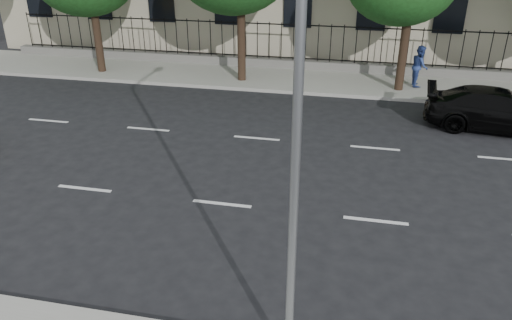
% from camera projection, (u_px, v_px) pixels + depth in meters
% --- Properties ---
extents(ground, '(120.00, 120.00, 0.00)m').
position_uv_depth(ground, '(192.00, 261.00, 11.06)').
color(ground, black).
rests_on(ground, ground).
extents(far_sidewalk, '(60.00, 4.00, 0.15)m').
position_uv_depth(far_sidewalk, '(287.00, 79.00, 23.36)').
color(far_sidewalk, gray).
rests_on(far_sidewalk, ground).
extents(lane_markings, '(49.60, 4.62, 0.01)m').
position_uv_depth(lane_markings, '(242.00, 167.00, 15.24)').
color(lane_markings, silver).
rests_on(lane_markings, ground).
extents(iron_fence, '(30.00, 0.50, 2.20)m').
position_uv_depth(iron_fence, '(293.00, 58.00, 24.60)').
color(iron_fence, slate).
rests_on(iron_fence, far_sidewalk).
extents(street_light, '(0.25, 3.32, 8.05)m').
position_uv_depth(street_light, '(304.00, 56.00, 6.80)').
color(street_light, slate).
rests_on(street_light, near_sidewalk).
extents(black_sedan, '(5.18, 2.51, 1.45)m').
position_uv_depth(black_sedan, '(498.00, 110.00, 17.66)').
color(black_sedan, black).
rests_on(black_sedan, ground).
extents(pedestrian_far, '(0.72, 0.90, 1.78)m').
position_uv_depth(pedestrian_far, '(420.00, 66.00, 21.76)').
color(pedestrian_far, navy).
rests_on(pedestrian_far, far_sidewalk).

